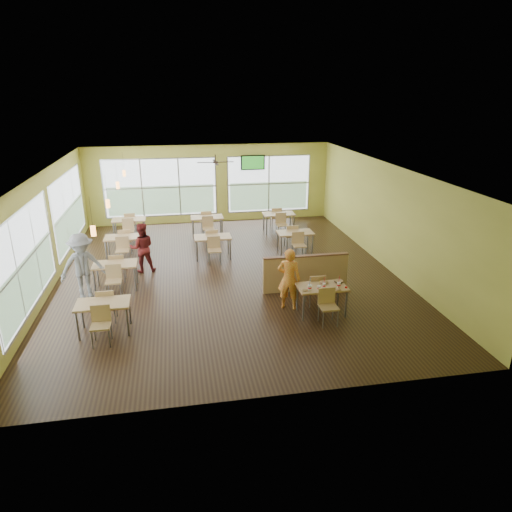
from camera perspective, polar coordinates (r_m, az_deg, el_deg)
name	(u,v)px	position (r m, az deg, el deg)	size (l,w,h in m)	color
room	(226,224)	(13.42, -3.72, 4.07)	(12.00, 12.04, 3.20)	black
window_bays	(140,206)	(16.40, -14.25, 6.02)	(9.24, 10.24, 2.38)	white
main_table	(322,291)	(11.40, 8.24, -4.31)	(1.22, 1.52, 0.87)	tan
half_wall_divider	(306,273)	(12.71, 6.21, -2.09)	(2.40, 0.14, 1.04)	tan
dining_tables	(190,239)	(15.27, -8.30, 2.10)	(6.92, 8.72, 0.87)	tan
pendant_lights	(113,194)	(13.91, -17.45, 7.39)	(0.11, 7.31, 0.86)	#2D2119
ceiling_fan	(215,162)	(16.05, -5.09, 11.62)	(1.25, 1.25, 0.29)	#2D2119
tv_backwall	(253,163)	(19.20, -0.40, 11.60)	(1.00, 0.07, 0.60)	black
man_plaid	(289,279)	(11.54, 4.14, -2.87)	(0.59, 0.39, 1.61)	#F2561A
patron_maroon	(142,248)	(14.30, -14.06, 1.03)	(0.75, 0.58, 1.54)	maroon
patron_grey	(82,266)	(12.92, -20.87, -1.18)	(1.16, 0.67, 1.80)	slate
cup_blue	(310,287)	(11.06, 6.73, -3.93)	(0.10, 0.10, 0.36)	white
cup_yellow	(319,288)	(11.08, 7.89, -3.98)	(0.09, 0.09, 0.33)	white
cup_red_near	(324,285)	(11.24, 8.51, -3.67)	(0.09, 0.09, 0.31)	white
cup_red_far	(339,285)	(11.33, 10.31, -3.55)	(0.09, 0.09, 0.34)	white
food_basket	(339,281)	(11.62, 10.31, -3.14)	(0.24, 0.24, 0.05)	black
ketchup_cup	(346,287)	(11.35, 11.20, -3.86)	(0.07, 0.07, 0.03)	#B80802
wrapper_left	(305,290)	(11.04, 6.14, -4.26)	(0.14, 0.13, 0.04)	#A57A50
wrapper_mid	(324,282)	(11.52, 8.52, -3.26)	(0.22, 0.20, 0.05)	#A57A50
wrapper_right	(338,290)	(11.18, 10.24, -4.15)	(0.15, 0.13, 0.04)	#A57A50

